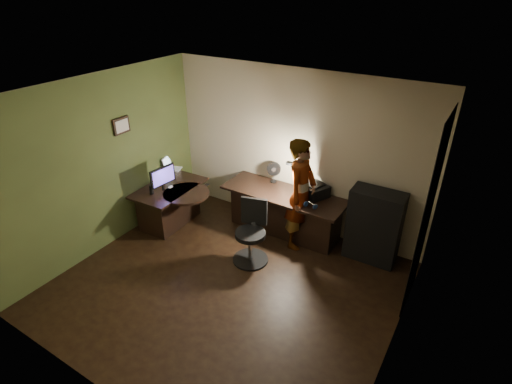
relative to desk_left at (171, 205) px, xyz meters
The scene contains 27 objects.
floor 2.01m from the desk_left, 25.91° to the right, with size 4.50×4.00×0.01m, color black.
ceiling 3.07m from the desk_left, 25.91° to the right, with size 4.50×4.00×0.01m, color silver.
wall_back 2.33m from the desk_left, 32.67° to the left, with size 4.50×0.01×2.70m, color #BEAE8D.
wall_front 3.52m from the desk_left, 58.20° to the right, with size 4.50×0.01×2.70m, color #BEAE8D.
wall_left 1.40m from the desk_left, 118.85° to the right, with size 0.01×4.00×2.70m, color #BEAE8D.
wall_right 4.24m from the desk_left, 12.09° to the right, with size 0.01×4.00×2.70m, color #BEAE8D.
green_wall_overlay 1.39m from the desk_left, 118.09° to the right, with size 0.00×4.00×2.70m, color #4A5B2B.
arched_doorway 4.14m from the desk_left, ahead, with size 0.01×0.90×2.60m, color black.
french_door 4.31m from the desk_left, 19.40° to the right, with size 0.02×0.92×2.10m, color white.
framed_picture 1.61m from the desk_left, 136.81° to the right, with size 0.04×0.30×0.25m, color black.
desk_left is the anchor object (origin of this frame).
desk_right 1.96m from the desk_left, 22.45° to the left, with size 2.05×0.72×0.77m, color black.
cabinet 3.41m from the desk_left, 14.73° to the left, with size 0.77×0.39×1.16m, color black.
laptop_stand 0.67m from the desk_left, 124.87° to the left, with size 0.24×0.20×0.10m, color silver.
laptop 0.76m from the desk_left, 123.28° to the left, with size 0.30×0.28×0.21m, color silver.
monitor 0.52m from the desk_left, 88.20° to the right, with size 0.10×0.49×0.32m, color black.
mouse 0.36m from the desk_left, 17.81° to the left, with size 0.07×0.10×0.04m, color silver.
phone 0.71m from the desk_left, 39.00° to the left, with size 0.07×0.13×0.01m, color black.
pen 0.56m from the desk_left, ahead, with size 0.01×0.13×0.01m, color black.
speaker 0.54m from the desk_left, 102.42° to the right, with size 0.07×0.07×0.17m, color black.
notepad 0.57m from the desk_left, 21.36° to the right, with size 0.14×0.19×0.01m, color silver.
desk_fan 1.89m from the desk_left, 34.15° to the left, with size 0.24×0.13×0.36m, color black.
headphones 2.48m from the desk_left, 12.95° to the left, with size 0.19×0.08×0.09m, color navy.
printer 2.48m from the desk_left, 22.86° to the left, with size 0.46×0.36×0.21m, color black.
desk_lamp 2.29m from the desk_left, 22.36° to the left, with size 0.17×0.31×0.69m, color black.
office_chair 1.77m from the desk_left, ahead, with size 0.55×0.55×0.98m, color black.
person 2.33m from the desk_left, 16.10° to the left, with size 0.65×0.43×1.81m, color #D8A88C.
Camera 1 is at (2.63, -3.46, 3.88)m, focal length 28.00 mm.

